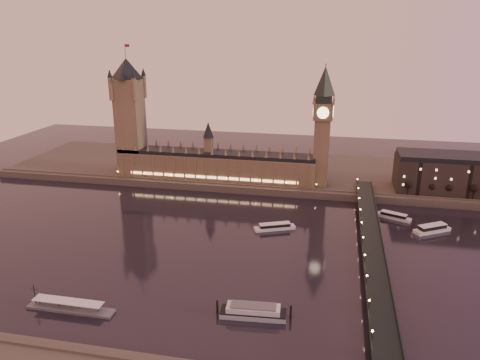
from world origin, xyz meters
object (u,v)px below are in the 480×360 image
object	(u,v)px
cruise_boat_a	(275,227)
cruise_boat_b	(394,216)
pontoon_pier	(70,308)
moored_barge	(253,311)

from	to	relation	value
cruise_boat_a	cruise_boat_b	xyz separation A→B (m)	(85.10, 38.32, -0.02)
cruise_boat_a	cruise_boat_b	size ratio (longest dim) A/B	1.15
pontoon_pier	cruise_boat_a	bearing A→B (deg)	53.96
cruise_boat_a	pontoon_pier	size ratio (longest dim) A/B	0.64
cruise_boat_b	pontoon_pier	bearing A→B (deg)	-113.81
moored_barge	cruise_boat_a	bearing A→B (deg)	87.54
cruise_boat_a	moored_barge	size ratio (longest dim) A/B	0.78
cruise_boat_a	pontoon_pier	distance (m)	149.89
cruise_boat_a	cruise_boat_b	world-z (taller)	cruise_boat_a
cruise_boat_b	moored_barge	world-z (taller)	moored_barge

